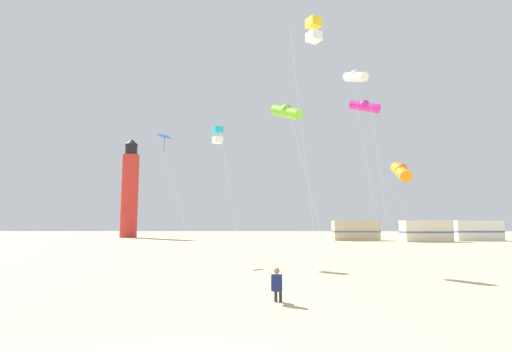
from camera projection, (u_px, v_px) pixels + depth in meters
name	position (u px, v px, depth m)	size (l,w,h in m)	color
kite_flyer_standing	(277.00, 284.00, 12.80)	(0.39, 0.54, 1.16)	navy
kite_tube_magenta	(365.00, 106.00, 30.12)	(2.71, 2.69, 12.24)	silver
kite_tube_white	(355.00, 76.00, 28.85)	(2.07, 2.62, 14.06)	silver
kite_diamond_blue	(165.00, 141.00, 28.71)	(3.09, 3.09, 9.15)	silver
kite_tube_orange	(401.00, 171.00, 23.23)	(3.36, 3.14, 6.36)	silver
kite_box_cyan	(218.00, 135.00, 27.33)	(2.09, 2.09, 9.28)	silver
kite_tube_lime	(287.00, 112.00, 24.94)	(3.66, 3.77, 10.37)	silver
kite_box_gold	(314.00, 30.00, 18.94)	(1.54, 1.54, 12.51)	silver
lighthouse_distant	(130.00, 191.00, 65.94)	(2.80, 2.80, 16.80)	red
rv_van_tan	(355.00, 231.00, 55.40)	(6.46, 2.41, 2.80)	#C6B28C
rv_van_cream	(426.00, 231.00, 52.03)	(6.57, 2.73, 2.80)	beige
rv_van_white	(477.00, 231.00, 54.76)	(6.45, 2.36, 2.80)	white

